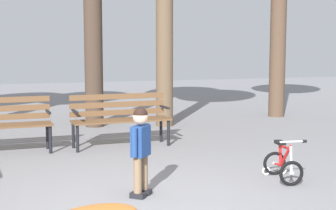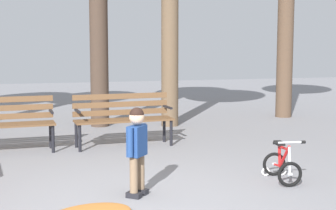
% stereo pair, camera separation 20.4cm
% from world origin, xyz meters
% --- Properties ---
extents(park_bench_left, '(1.62, 0.53, 0.85)m').
position_xyz_m(park_bench_left, '(0.56, 3.29, 0.51)').
color(park_bench_left, brown).
rests_on(park_bench_left, ground).
extents(child_standing, '(0.28, 0.30, 0.98)m').
position_xyz_m(child_standing, '(0.15, 0.48, 0.57)').
color(child_standing, '#7F664C').
rests_on(child_standing, ground).
extents(kids_bicycle, '(0.43, 0.60, 0.54)m').
position_xyz_m(kids_bicycle, '(1.98, 0.59, 0.20)').
color(kids_bicycle, black).
rests_on(kids_bicycle, ground).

